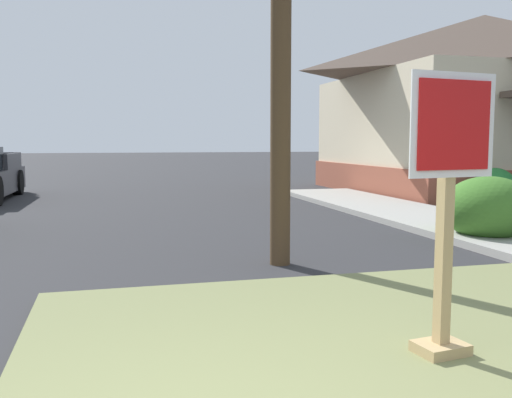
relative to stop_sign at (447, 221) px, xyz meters
The scene contains 7 objects.
grass_corner_patch 1.06m from the stop_sign, 122.20° to the left, with size 5.85×4.58×0.08m, color olive.
sidewalk_strip 6.14m from the stop_sign, 48.89° to the left, with size 2.20×17.36×0.12m, color #9E9B93.
stop_sign is the anchor object (origin of this frame).
manhole_cover 3.01m from the stop_sign, 154.54° to the left, with size 0.70×0.70×0.02m, color black.
corner_house 15.75m from the stop_sign, 53.04° to the left, with size 8.88×9.34×5.65m.
shrub_near_porch 10.47m from the stop_sign, 50.66° to the left, with size 1.02×1.02×1.00m, color #277531.
shrub_by_curb 5.80m from the stop_sign, 50.01° to the left, with size 1.50×1.50×1.06m, color #3C7026.
Camera 1 is at (-0.33, -2.31, 1.64)m, focal length 39.50 mm.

